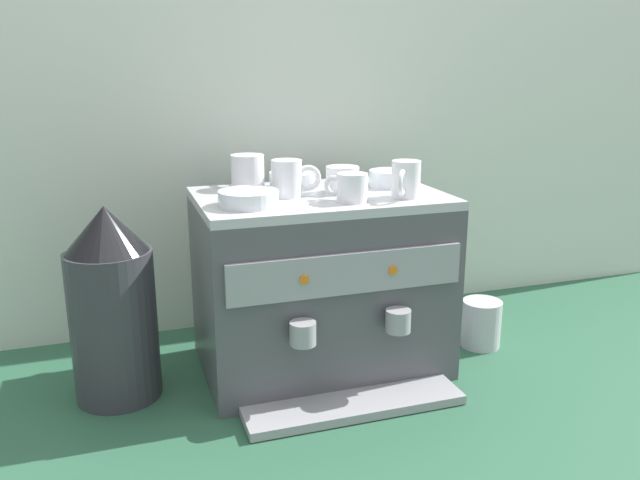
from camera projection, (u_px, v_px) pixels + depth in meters
ground_plane at (320, 363)px, 1.63m from camera, size 4.00×4.00×0.00m
tiled_backsplash_wall at (281, 116)px, 1.79m from camera, size 2.80×0.03×1.17m
espresso_machine at (321, 283)px, 1.57m from camera, size 0.57×0.48×0.43m
ceramic_cup_0 at (351, 187)px, 1.42m from camera, size 0.09×0.09×0.06m
ceramic_cup_1 at (406, 179)px, 1.46m from camera, size 0.08×0.10×0.08m
ceramic_cup_2 at (289, 178)px, 1.47m from camera, size 0.11×0.07×0.08m
ceramic_cup_3 at (247, 171)px, 1.57m from camera, size 0.08×0.12×0.08m
ceramic_cup_4 at (343, 179)px, 1.53m from camera, size 0.10×0.10×0.06m
ceramic_bowl_0 at (391, 179)px, 1.60m from camera, size 0.11×0.11×0.04m
ceramic_bowl_1 at (248, 199)px, 1.38m from camera, size 0.13×0.13×0.03m
ceramic_bowl_2 at (294, 180)px, 1.58m from camera, size 0.12×0.12×0.04m
coffee_grinder at (112, 306)px, 1.42m from camera, size 0.19×0.19×0.44m
milk_pitcher at (481, 323)px, 1.72m from camera, size 0.10×0.10×0.13m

